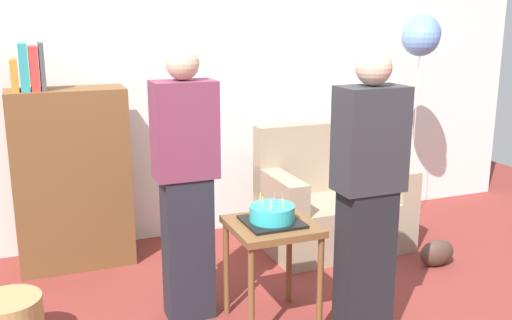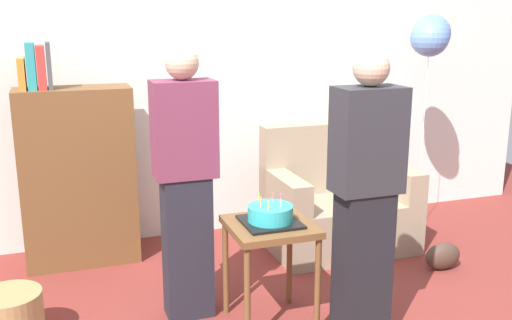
{
  "view_description": "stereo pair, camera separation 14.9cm",
  "coord_description": "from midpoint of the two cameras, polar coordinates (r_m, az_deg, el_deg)",
  "views": [
    {
      "loc": [
        -1.43,
        -2.58,
        1.8
      ],
      "look_at": [
        -0.17,
        0.61,
        0.95
      ],
      "focal_mm": 41.37,
      "sensor_mm": 36.0,
      "label": 1
    },
    {
      "loc": [
        -1.29,
        -2.63,
        1.8
      ],
      "look_at": [
        -0.17,
        0.61,
        0.95
      ],
      "focal_mm": 41.37,
      "sensor_mm": 36.0,
      "label": 2
    }
  ],
  "objects": [
    {
      "name": "wall_back",
      "position": [
        4.87,
        -5.4,
        8.56
      ],
      "size": [
        6.0,
        0.1,
        2.7
      ],
      "primitive_type": "cube",
      "color": "silver",
      "rests_on": "ground_plane"
    },
    {
      "name": "couch",
      "position": [
        4.71,
        6.36,
        -4.21
      ],
      "size": [
        1.1,
        0.7,
        0.96
      ],
      "color": "gray",
      "rests_on": "ground_plane"
    },
    {
      "name": "bookshelf",
      "position": [
        4.44,
        -18.39,
        -1.47
      ],
      "size": [
        0.8,
        0.36,
        1.62
      ],
      "color": "brown",
      "rests_on": "ground_plane"
    },
    {
      "name": "side_table",
      "position": [
        3.44,
        0.3,
        -7.68
      ],
      "size": [
        0.48,
        0.48,
        0.63
      ],
      "color": "brown",
      "rests_on": "ground_plane"
    },
    {
      "name": "birthday_cake",
      "position": [
        3.39,
        0.3,
        -5.33
      ],
      "size": [
        0.32,
        0.32,
        0.17
      ],
      "color": "black",
      "rests_on": "side_table"
    },
    {
      "name": "person_blowing_candles",
      "position": [
        3.47,
        -8.0,
        -2.41
      ],
      "size": [
        0.36,
        0.22,
        1.63
      ],
      "rotation": [
        0.0,
        0.0,
        0.19
      ],
      "color": "#23232D",
      "rests_on": "ground_plane"
    },
    {
      "name": "person_holding_cake",
      "position": [
        3.24,
        9.44,
        -3.68
      ],
      "size": [
        0.36,
        0.22,
        1.63
      ],
      "rotation": [
        0.0,
        0.0,
        3.21
      ],
      "color": "black",
      "rests_on": "ground_plane"
    },
    {
      "name": "handbag",
      "position": [
        4.54,
        16.18,
        -8.64
      ],
      "size": [
        0.28,
        0.14,
        0.2
      ],
      "primitive_type": "ellipsoid",
      "color": "#473328",
      "rests_on": "ground_plane"
    },
    {
      "name": "balloon_bunch",
      "position": [
        4.94,
        14.83,
        11.58
      ],
      "size": [
        0.37,
        0.38,
        1.8
      ],
      "color": "silver",
      "rests_on": "ground_plane"
    }
  ]
}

